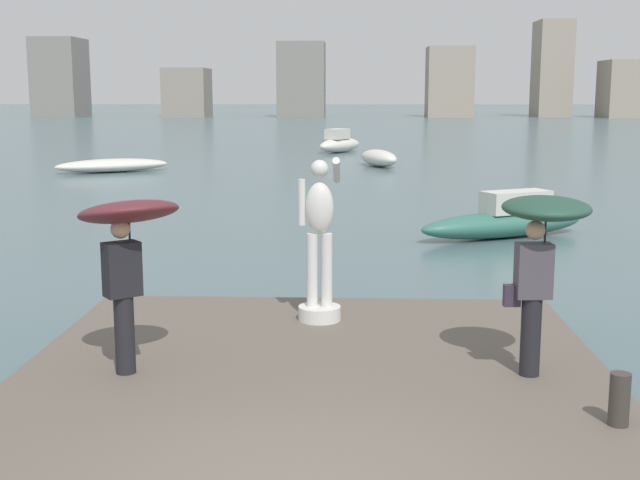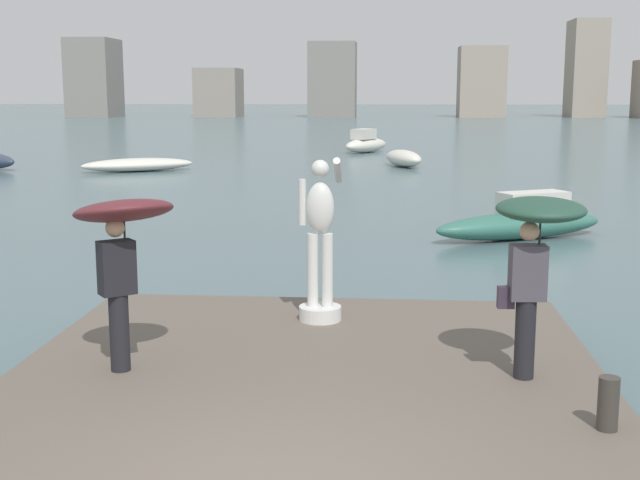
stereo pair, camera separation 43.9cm
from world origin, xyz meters
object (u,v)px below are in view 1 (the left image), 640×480
Objects in this scene: onlooker_right at (541,238)px; boat_rightward at (339,143)px; onlooker_left at (127,233)px; boat_mid at (506,220)px; mooring_bollard at (619,399)px; boat_leftward at (379,158)px; statue_white_figure at (320,252)px; boat_far at (112,165)px.

onlooker_right is 40.42m from boat_rightward.
boat_mid is (6.16, 11.36, -1.54)m from onlooker_left.
boat_rightward is at bearing 94.61° from mooring_bollard.
boat_leftward is at bearing -77.62° from boat_rightward.
statue_white_figure is 0.44× the size of boat_far.
boat_mid is 19.86m from boat_leftward.
boat_rightward reaches higher than boat_mid.
onlooker_right is 1.98m from mooring_bollard.
mooring_bollard is at bearing -15.36° from onlooker_left.
mooring_bollard is 0.15× the size of boat_leftward.
boat_far is 16.00m from boat_rightward.
onlooker_left reaches higher than boat_far.
boat_leftward is 9.51m from boat_rightward.
mooring_bollard is at bearing -95.34° from boat_mid.
statue_white_figure is 10.08m from boat_mid.
onlooker_right is at bearing -98.36° from boat_mid.
boat_rightward is (-2.04, 9.29, 0.13)m from boat_leftward.
onlooker_left reaches higher than boat_rightward.
mooring_bollard is 12.79m from boat_mid.
onlooker_right reaches higher than boat_far.
mooring_bollard is 0.11× the size of boat_mid.
mooring_bollard is at bearing -71.77° from onlooker_right.
boat_leftward is 0.87× the size of boat_rightward.
mooring_bollard reaches higher than boat_leftward.
boat_mid is at bearing -82.72° from boat_leftward.
onlooker_right is at bearing 0.84° from onlooker_left.
statue_white_figure reaches higher than onlooker_right.
onlooker_left is at bearing -179.16° from onlooker_right.
onlooker_right reaches higher than mooring_bollard.
onlooker_right is 3.94× the size of mooring_bollard.
mooring_bollard is 32.46m from boat_leftward.
onlooker_right reaches higher than boat_rightward.
boat_rightward is at bearing 52.20° from boat_far.
boat_mid is at bearing -81.07° from boat_rightward.
boat_far is at bearing 106.49° from onlooker_left.
onlooker_left reaches higher than boat_leftward.
statue_white_figure reaches higher than mooring_bollard.
boat_rightward is at bearing 87.73° from onlooker_left.
boat_leftward is at bearing 97.28° from boat_mid.
boat_mid is at bearing -48.71° from boat_far.
onlooker_left reaches higher than onlooker_right.
boat_far is (-10.22, 25.49, -1.06)m from statue_white_figure.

